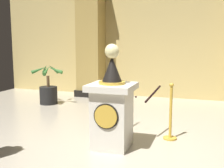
# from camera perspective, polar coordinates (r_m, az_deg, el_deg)

# --- Properties ---
(ground_plane) EXTENTS (10.89, 10.89, 0.00)m
(ground_plane) POSITION_cam_1_polar(r_m,az_deg,el_deg) (4.78, 2.29, -12.88)
(ground_plane) COLOR #B2A893
(back_wall) EXTENTS (10.89, 0.16, 3.69)m
(back_wall) POSITION_cam_1_polar(r_m,az_deg,el_deg) (8.99, 10.63, 9.09)
(back_wall) COLOR tan
(back_wall) RESTS_ON ground_plane
(pedestal_clock) EXTENTS (0.72, 0.72, 1.69)m
(pedestal_clock) POSITION_cam_1_polar(r_m,az_deg,el_deg) (4.74, -0.02, -4.70)
(pedestal_clock) COLOR silver
(pedestal_clock) RESTS_ON ground_plane
(stanchion_near) EXTENTS (0.24, 0.24, 1.02)m
(stanchion_near) POSITION_cam_1_polar(r_m,az_deg,el_deg) (5.29, 11.36, -6.86)
(stanchion_near) COLOR gold
(stanchion_near) RESTS_ON ground_plane
(stanchion_far) EXTENTS (0.24, 0.24, 1.00)m
(stanchion_far) POSITION_cam_1_polar(r_m,az_deg,el_deg) (5.85, -1.40, -5.28)
(stanchion_far) COLOR gold
(stanchion_far) RESTS_ON ground_plane
(velvet_rope) EXTENTS (0.84, 0.82, 0.22)m
(velvet_rope) POSITION_cam_1_polar(r_m,az_deg,el_deg) (5.44, 4.71, -1.61)
(velvet_rope) COLOR black
(column_left) EXTENTS (0.88, 0.88, 3.54)m
(column_left) POSITION_cam_1_polar(r_m,az_deg,el_deg) (9.19, -4.11, 8.66)
(column_left) COLOR black
(column_left) RESTS_ON ground_plane
(potted_palm_left) EXTENTS (0.87, 0.85, 1.13)m
(potted_palm_left) POSITION_cam_1_polar(r_m,az_deg,el_deg) (8.21, -12.32, -1.32)
(potted_palm_left) COLOR black
(potted_palm_left) RESTS_ON ground_plane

